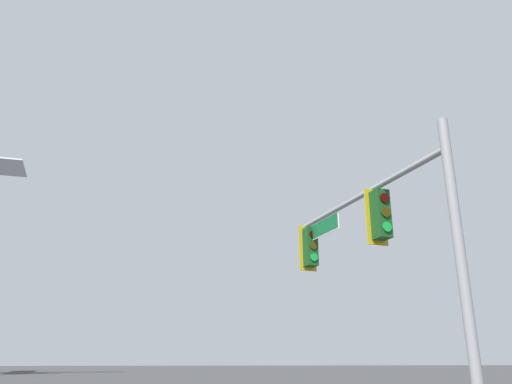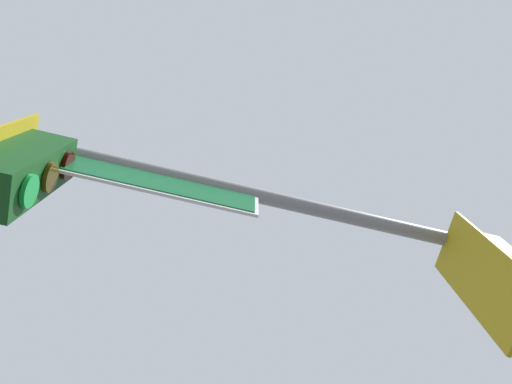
% 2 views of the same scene
% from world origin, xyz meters
% --- Properties ---
extents(signal_pole_near, '(6.44, 1.14, 5.83)m').
position_xyz_m(signal_pole_near, '(-2.74, -7.93, 4.17)').
color(signal_pole_near, gray).
rests_on(signal_pole_near, ground_plane).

